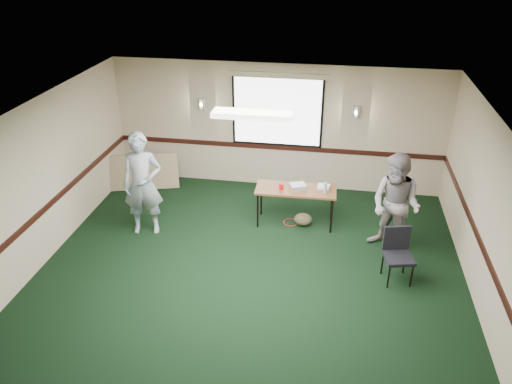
% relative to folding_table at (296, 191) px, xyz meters
% --- Properties ---
extents(ground, '(8.00, 8.00, 0.00)m').
position_rel_folding_table_xyz_m(ground, '(-0.57, -2.40, -0.70)').
color(ground, black).
rests_on(ground, ground).
extents(room_shell, '(8.00, 8.02, 8.00)m').
position_rel_folding_table_xyz_m(room_shell, '(-0.57, -0.28, 0.88)').
color(room_shell, '#C9AD91').
rests_on(room_shell, ground).
extents(folding_table, '(1.51, 0.63, 0.75)m').
position_rel_folding_table_xyz_m(folding_table, '(0.00, 0.00, 0.00)').
color(folding_table, '#5D311A').
rests_on(folding_table, ground).
extents(projector, '(0.35, 0.33, 0.09)m').
position_rel_folding_table_xyz_m(projector, '(0.03, -0.00, 0.10)').
color(projector, '#9C9BA3').
rests_on(projector, folding_table).
extents(game_console, '(0.24, 0.20, 0.06)m').
position_rel_folding_table_xyz_m(game_console, '(0.51, 0.11, 0.08)').
color(game_console, white).
rests_on(game_console, folding_table).
extents(red_cup, '(0.08, 0.08, 0.12)m').
position_rel_folding_table_xyz_m(red_cup, '(-0.27, -0.08, 0.12)').
color(red_cup, red).
rests_on(red_cup, folding_table).
extents(water_bottle, '(0.06, 0.06, 0.20)m').
position_rel_folding_table_xyz_m(water_bottle, '(0.54, -0.07, 0.16)').
color(water_bottle, '#85A8DA').
rests_on(water_bottle, folding_table).
extents(duffel_bag, '(0.36, 0.28, 0.24)m').
position_rel_folding_table_xyz_m(duffel_bag, '(0.16, -0.05, -0.57)').
color(duffel_bag, '#4E482C').
rests_on(duffel_bag, ground).
extents(cable_coil, '(0.33, 0.33, 0.01)m').
position_rel_folding_table_xyz_m(cable_coil, '(-0.08, -0.00, -0.69)').
color(cable_coil, red).
rests_on(cable_coil, ground).
extents(folded_table, '(1.51, 0.64, 0.77)m').
position_rel_folding_table_xyz_m(folded_table, '(-3.40, 0.94, -0.31)').
color(folded_table, '#9F8062').
rests_on(folded_table, ground).
extents(conference_chair, '(0.52, 0.54, 0.89)m').
position_rel_folding_table_xyz_m(conference_chair, '(1.77, -1.42, -0.17)').
color(conference_chair, black).
rests_on(conference_chair, ground).
extents(person_left, '(0.80, 0.62, 1.96)m').
position_rel_folding_table_xyz_m(person_left, '(-2.71, -0.72, 0.28)').
color(person_left, '#436693').
rests_on(person_left, ground).
extents(person_right, '(1.13, 1.08, 1.83)m').
position_rel_folding_table_xyz_m(person_right, '(1.75, -0.66, 0.22)').
color(person_right, slate).
rests_on(person_right, ground).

